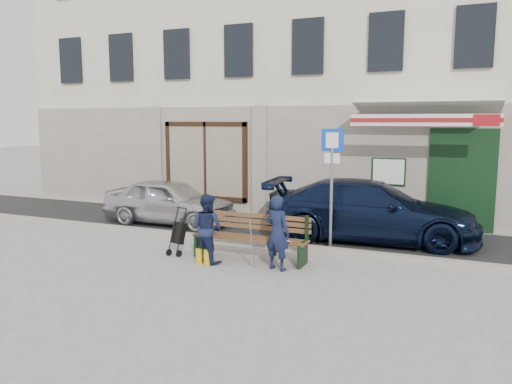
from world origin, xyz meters
The scene contains 11 objects.
ground centered at (0.00, 0.00, 0.00)m, with size 80.00×80.00×0.00m, color #9E9991.
asphalt_lane centered at (0.00, 3.10, 0.01)m, with size 60.00×3.20×0.01m, color #282828.
curb centered at (0.00, 1.50, 0.06)m, with size 60.00×0.18×0.12m, color #9E9384.
building centered at (0.01, 8.45, 4.97)m, with size 20.00×8.27×10.00m.
car_silver centered at (-3.17, 2.76, 0.62)m, with size 1.46×3.63×1.24m, color silver.
car_navy centered at (2.19, 3.00, 0.71)m, with size 1.98×4.88×1.42m, color black.
parking_sign centered at (1.53, 1.91, 1.75)m, with size 0.48×0.08×2.61m.
bench centered at (0.22, 0.39, 0.46)m, with size 2.40×1.17×0.98m.
man centered at (1.01, -0.04, 0.71)m, with size 0.52×0.34×1.43m, color #131A35.
woman centered at (-0.44, -0.11, 0.69)m, with size 0.67×0.52×1.38m, color #151C3B.
stroller centered at (-1.29, 0.18, 0.43)m, with size 0.35×0.45×0.98m.
Camera 1 is at (4.23, -8.58, 2.80)m, focal length 35.00 mm.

